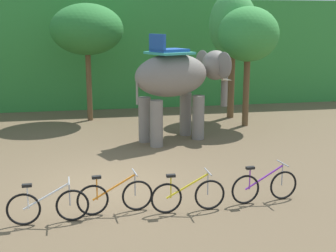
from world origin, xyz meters
name	(u,v)px	position (x,y,z in m)	size (l,w,h in m)	color
ground_plane	(111,186)	(0.00, 0.00, 0.00)	(80.00, 80.00, 0.00)	brown
foliage_hedge	(92,52)	(0.00, 13.79, 2.62)	(36.00, 6.00, 5.25)	#338438
tree_center	(87,30)	(-0.32, 8.38, 3.86)	(3.05, 3.05, 4.94)	brown
tree_far_right	(233,26)	(5.85, 7.79, 4.01)	(2.06, 2.06, 5.44)	brown
tree_center_left	(248,35)	(5.93, 6.11, 3.67)	(2.42, 2.42, 4.78)	brown
elephant	(180,79)	(2.80, 4.45, 2.20)	(4.18, 2.94, 3.78)	slate
bike_white	(48,206)	(-1.44, -2.04, 0.39)	(1.71, 0.52, 0.92)	black
bike_orange	(115,197)	(-0.01, -1.77, 0.39)	(1.71, 0.52, 0.92)	black
bike_yellow	(188,195)	(1.60, -2.00, 0.39)	(1.71, 0.52, 0.92)	black
bike_purple	(265,186)	(3.51, -1.77, 0.39)	(1.71, 0.52, 0.92)	black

